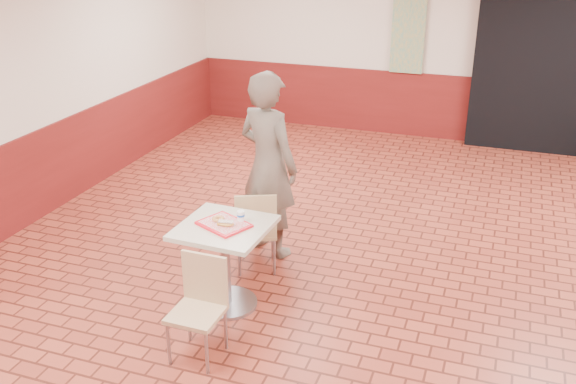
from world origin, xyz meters
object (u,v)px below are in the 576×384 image
(chair_main_back, at_px, (256,227))
(serving_tray, at_px, (224,224))
(chair_main_front, at_px, (200,302))
(long_john_donut, at_px, (225,224))
(paper_cup, at_px, (241,215))
(main_table, at_px, (225,252))
(customer, at_px, (268,165))
(ring_donut, at_px, (218,219))

(chair_main_back, relative_size, serving_tray, 2.09)
(chair_main_front, distance_m, long_john_donut, 0.74)
(serving_tray, bearing_deg, paper_cup, 41.41)
(main_table, relative_size, customer, 0.42)
(customer, xyz_separation_m, ring_donut, (-0.05, -1.06, -0.12))
(chair_main_front, height_order, ring_donut, ring_donut)
(main_table, bearing_deg, long_john_donut, -51.66)
(serving_tray, height_order, ring_donut, ring_donut)
(customer, relative_size, long_john_donut, 12.24)
(paper_cup, bearing_deg, main_table, -138.59)
(main_table, relative_size, long_john_donut, 5.10)
(chair_main_back, bearing_deg, long_john_donut, 68.02)
(customer, xyz_separation_m, long_john_donut, (0.05, -1.14, -0.11))
(chair_main_front, distance_m, chair_main_back, 1.33)
(chair_main_front, distance_m, paper_cup, 0.87)
(customer, distance_m, long_john_donut, 1.14)
(customer, xyz_separation_m, paper_cup, (0.13, -0.99, -0.09))
(main_table, relative_size, paper_cup, 9.34)
(chair_main_front, relative_size, customer, 0.44)
(serving_tray, relative_size, ring_donut, 3.85)
(customer, height_order, paper_cup, customer)
(serving_tray, bearing_deg, long_john_donut, -51.66)
(main_table, distance_m, ring_donut, 0.31)
(long_john_donut, bearing_deg, customer, 92.56)
(chair_main_back, bearing_deg, main_table, 64.86)
(main_table, bearing_deg, customer, 90.72)
(main_table, bearing_deg, serving_tray, 0.00)
(serving_tray, bearing_deg, customer, 90.72)
(chair_main_back, height_order, customer, customer)
(serving_tray, relative_size, long_john_donut, 2.63)
(ring_donut, bearing_deg, customer, 87.30)
(customer, relative_size, serving_tray, 4.66)
(main_table, distance_m, customer, 1.17)
(ring_donut, bearing_deg, chair_main_back, 82.23)
(chair_main_front, bearing_deg, serving_tray, 98.94)
(serving_tray, distance_m, ring_donut, 0.08)
(main_table, height_order, customer, customer)
(chair_main_front, bearing_deg, customer, 94.51)
(chair_main_front, xyz_separation_m, ring_donut, (-0.16, 0.71, 0.37))
(long_john_donut, bearing_deg, chair_main_front, -84.79)
(customer, distance_m, ring_donut, 1.07)
(chair_main_front, relative_size, paper_cup, 9.83)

